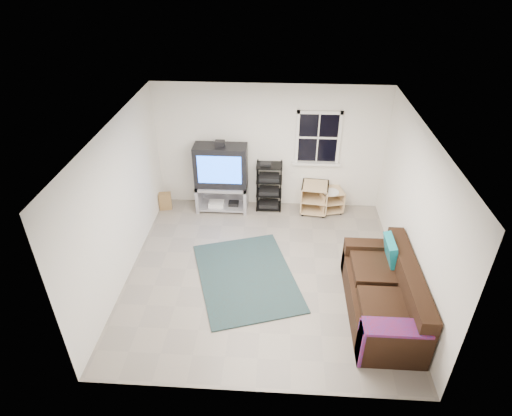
# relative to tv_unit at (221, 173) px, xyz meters

# --- Properties ---
(room) EXTENTS (4.60, 4.62, 4.60)m
(room) POSITION_rel_tv_unit_xyz_m (1.91, 0.25, 0.63)
(room) COLOR gray
(room) RESTS_ON ground
(tv_unit) EXTENTS (1.05, 0.53, 1.55)m
(tv_unit) POSITION_rel_tv_unit_xyz_m (0.00, 0.00, 0.00)
(tv_unit) COLOR #A8A7B0
(tv_unit) RESTS_ON ground
(av_rack) EXTENTS (0.53, 0.38, 1.05)m
(av_rack) POSITION_rel_tv_unit_xyz_m (0.97, 0.07, -0.39)
(av_rack) COLOR black
(av_rack) RESTS_ON ground
(side_table_left) EXTENTS (0.59, 0.59, 0.63)m
(side_table_left) POSITION_rel_tv_unit_xyz_m (1.92, 0.04, -0.51)
(side_table_left) COLOR #D5B183
(side_table_left) RESTS_ON ground
(side_table_right) EXTENTS (0.54, 0.54, 0.52)m
(side_table_right) POSITION_rel_tv_unit_xyz_m (2.26, 0.06, -0.56)
(side_table_right) COLOR #D5B183
(side_table_right) RESTS_ON ground
(sofa) EXTENTS (0.94, 2.11, 0.97)m
(sofa) POSITION_rel_tv_unit_xyz_m (2.81, -2.84, -0.51)
(sofa) COLOR black
(sofa) RESTS_ON ground
(shag_rug) EXTENTS (2.11, 2.48, 0.02)m
(shag_rug) POSITION_rel_tv_unit_xyz_m (0.68, -2.16, -0.84)
(shag_rug) COLOR black
(shag_rug) RESTS_ON ground
(paper_bag) EXTENTS (0.28, 0.21, 0.36)m
(paper_bag) POSITION_rel_tv_unit_xyz_m (-1.21, -0.09, -0.67)
(paper_bag) COLOR olive
(paper_bag) RESTS_ON ground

